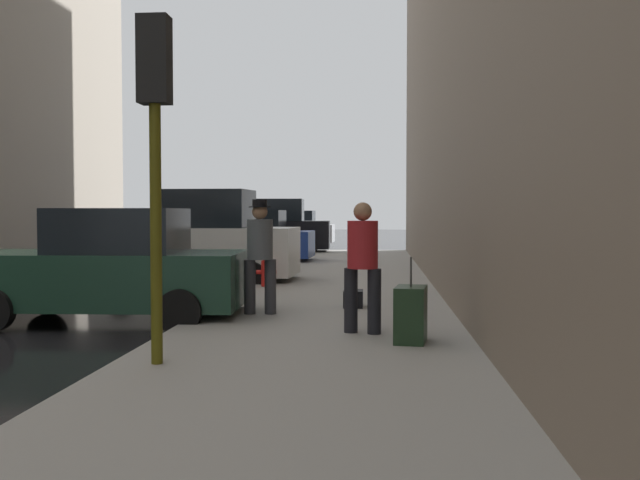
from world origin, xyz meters
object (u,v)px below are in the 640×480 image
parked_white_van (200,242)px  fire_hydrant (266,270)px  pedestrian_with_beanie (260,251)px  parked_silver_sedan (291,230)px  parked_black_suv (274,229)px  traffic_light (155,113)px  rolling_suitcase (411,314)px  parked_blue_sedan (249,239)px  parked_dark_green_sedan (110,269)px  pedestrian_in_red_jacket (363,260)px  duffel_bag (353,299)px

parked_white_van → fire_hydrant: (1.80, -1.45, -0.54)m
pedestrian_with_beanie → parked_silver_sedan: bearing=95.7°
parked_white_van → parked_black_suv: same height
parked_silver_sedan → traffic_light: 27.35m
parked_white_van → parked_silver_sedan: parked_white_van is taller
traffic_light → rolling_suitcase: 3.81m
parked_blue_sedan → parked_dark_green_sedan: bearing=-90.0°
pedestrian_in_red_jacket → parked_dark_green_sedan: bearing=159.5°
parked_silver_sedan → parked_blue_sedan: bearing=-90.0°
pedestrian_with_beanie → rolling_suitcase: bearing=-45.2°
parked_blue_sedan → pedestrian_with_beanie: 12.26m
fire_hydrant → rolling_suitcase: rolling_suitcase is taller
parked_dark_green_sedan → parked_white_van: (-0.00, 5.66, 0.18)m
parked_dark_green_sedan → pedestrian_with_beanie: pedestrian_with_beanie is taller
rolling_suitcase → parked_blue_sedan: bearing=107.7°
parked_white_van → fire_hydrant: 2.38m
parked_white_van → traffic_light: 9.52m
pedestrian_in_red_jacket → duffel_bag: size_ratio=3.89×
parked_black_suv → traffic_light: traffic_light is taller
parked_dark_green_sedan → fire_hydrant: 4.59m
traffic_light → pedestrian_with_beanie: bearing=82.5°
traffic_light → parked_black_suv: bearing=95.0°
traffic_light → duffel_bag: bearing=67.4°
parked_silver_sedan → traffic_light: traffic_light is taller
parked_white_van → pedestrian_in_red_jacket: (3.96, -7.14, 0.07)m
parked_blue_sedan → duffel_bag: size_ratio=9.67×
parked_white_van → traffic_light: bearing=-78.6°
fire_hydrant → duffel_bag: size_ratio=1.60×
parked_silver_sedan → duffel_bag: (3.76, -22.65, -0.56)m
fire_hydrant → pedestrian_in_red_jacket: (2.16, -5.69, 0.61)m
parked_white_van → fire_hydrant: bearing=-38.9°
parked_silver_sedan → parked_dark_green_sedan: bearing=-90.0°
parked_dark_green_sedan → fire_hydrant: bearing=66.8°
duffel_bag → parked_silver_sedan: bearing=99.4°
pedestrian_with_beanie → pedestrian_in_red_jacket: bearing=-45.2°
parked_blue_sedan → parked_silver_sedan: (0.00, 11.53, 0.00)m
parked_dark_green_sedan → duffel_bag: size_ratio=9.68×
traffic_light → fire_hydrant: bearing=90.4°
parked_dark_green_sedan → parked_silver_sedan: 23.71m
parked_white_van → parked_black_suv: size_ratio=1.00×
pedestrian_with_beanie → duffel_bag: size_ratio=4.04×
parked_silver_sedan → pedestrian_with_beanie: size_ratio=2.38×
parked_dark_green_sedan → pedestrian_with_beanie: 2.36m
traffic_light → pedestrian_in_red_jacket: size_ratio=2.11×
parked_black_suv → parked_dark_green_sedan: bearing=-90.0°
parked_blue_sedan → parked_black_suv: size_ratio=0.91×
parked_dark_green_sedan → duffel_bag: bearing=15.8°
duffel_bag → rolling_suitcase: bearing=-75.7°
pedestrian_with_beanie → duffel_bag: (1.42, 0.91, -0.85)m
parked_white_van → pedestrian_in_red_jacket: size_ratio=2.73×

